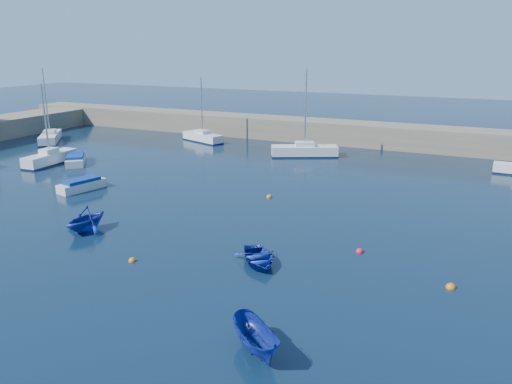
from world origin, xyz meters
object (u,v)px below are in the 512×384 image
at_px(sailboat_4, 50,137).
at_px(motorboat_1, 82,185).
at_px(sailboat_5, 203,137).
at_px(motorboat_2, 76,159).
at_px(dinghy_left, 85,219).
at_px(sailboat_3, 50,158).
at_px(sailboat_6, 304,151).
at_px(dinghy_center, 258,258).
at_px(dinghy_right, 256,339).

xyz_separation_m(sailboat_4, motorboat_1, (19.08, -14.77, -0.14)).
bearing_deg(motorboat_1, sailboat_5, 108.08).
relative_size(motorboat_2, dinghy_left, 1.49).
bearing_deg(sailboat_3, motorboat_2, 32.56).
relative_size(sailboat_3, sailboat_5, 1.01).
height_order(sailboat_4, motorboat_2, sailboat_4).
distance_m(sailboat_6, dinghy_center, 28.06).
height_order(motorboat_1, dinghy_left, dinghy_left).
relative_size(sailboat_5, sailboat_6, 0.86).
distance_m(sailboat_4, dinghy_center, 44.19).
relative_size(sailboat_5, motorboat_2, 1.68).
xyz_separation_m(sailboat_3, sailboat_6, (21.98, 14.32, -0.01)).
distance_m(sailboat_3, sailboat_5, 18.72).
bearing_deg(motorboat_1, sailboat_6, 71.50).
distance_m(sailboat_4, motorboat_1, 24.13).
height_order(sailboat_6, dinghy_center, sailboat_6).
height_order(sailboat_5, motorboat_1, sailboat_5).
bearing_deg(sailboat_6, dinghy_right, 170.65).
height_order(dinghy_center, dinghy_left, dinghy_left).
relative_size(sailboat_4, dinghy_left, 2.82).
bearing_deg(motorboat_1, sailboat_3, 162.15).
xyz_separation_m(motorboat_1, dinghy_center, (19.33, -7.08, -0.10)).
distance_m(motorboat_1, dinghy_center, 20.58).
height_order(sailboat_3, sailboat_4, sailboat_4).
xyz_separation_m(sailboat_5, dinghy_right, (24.73, -37.54, 0.05)).
height_order(sailboat_3, sailboat_6, sailboat_6).
height_order(sailboat_6, dinghy_left, sailboat_6).
distance_m(sailboat_5, dinghy_right, 44.96).
height_order(sailboat_5, dinghy_right, sailboat_5).
relative_size(motorboat_1, motorboat_2, 0.87).
bearing_deg(motorboat_2, motorboat_1, -83.02).
xyz_separation_m(motorboat_2, dinghy_center, (26.93, -14.27, -0.11)).
xyz_separation_m(sailboat_5, motorboat_2, (-5.60, -15.68, -0.12)).
relative_size(sailboat_6, motorboat_2, 1.96).
height_order(sailboat_6, motorboat_1, sailboat_6).
bearing_deg(motorboat_2, sailboat_5, 30.72).
relative_size(sailboat_3, dinghy_center, 2.38).
xyz_separation_m(sailboat_6, dinghy_right, (10.39, -34.77, -0.00)).
height_order(sailboat_5, motorboat_2, sailboat_5).
bearing_deg(sailboat_5, sailboat_4, 136.16).
bearing_deg(sailboat_6, dinghy_center, 168.43).
bearing_deg(sailboat_6, motorboat_1, 122.45).
distance_m(sailboat_3, dinghy_center, 31.69).
height_order(sailboat_4, dinghy_left, sailboat_4).
height_order(sailboat_4, sailboat_6, sailboat_6).
distance_m(sailboat_6, motorboat_1, 23.58).
relative_size(sailboat_5, motorboat_1, 1.92).
bearing_deg(dinghy_right, motorboat_2, 96.29).
bearing_deg(motorboat_2, dinghy_right, -75.42).
bearing_deg(motorboat_1, motorboat_2, 149.67).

